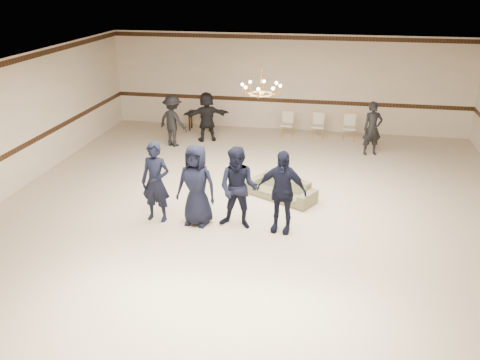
% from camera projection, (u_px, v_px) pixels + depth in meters
% --- Properties ---
extents(room, '(12.01, 14.01, 3.21)m').
position_uv_depth(room, '(253.00, 149.00, 10.70)').
color(room, beige).
rests_on(room, ground).
extents(chair_rail, '(12.00, 0.02, 0.14)m').
position_uv_depth(chair_rail, '(287.00, 101.00, 17.27)').
color(chair_rail, '#361D10').
rests_on(chair_rail, wall_back).
extents(crown_molding, '(12.00, 0.02, 0.14)m').
position_uv_depth(crown_molding, '(289.00, 37.00, 16.49)').
color(crown_molding, '#361D10').
rests_on(crown_molding, wall_back).
extents(chandelier, '(0.94, 0.94, 0.89)m').
position_uv_depth(chandelier, '(261.00, 79.00, 11.12)').
color(chandelier, gold).
rests_on(chandelier, ceiling).
extents(boy_a, '(0.68, 0.48, 1.77)m').
position_uv_depth(boy_a, '(156.00, 182.00, 10.90)').
color(boy_a, black).
rests_on(boy_a, floor).
extents(boy_b, '(0.93, 0.67, 1.77)m').
position_uv_depth(boy_b, '(196.00, 185.00, 10.74)').
color(boy_b, black).
rests_on(boy_b, floor).
extents(boy_c, '(0.93, 0.76, 1.77)m').
position_uv_depth(boy_c, '(238.00, 188.00, 10.58)').
color(boy_c, black).
rests_on(boy_c, floor).
extents(boy_d, '(1.08, 0.55, 1.77)m').
position_uv_depth(boy_d, '(282.00, 192.00, 10.43)').
color(boy_d, black).
rests_on(boy_d, floor).
extents(settee, '(1.80, 1.38, 0.49)m').
position_uv_depth(settee, '(281.00, 189.00, 12.18)').
color(settee, olive).
rests_on(settee, floor).
extents(adult_left, '(1.17, 0.95, 1.59)m').
position_uv_depth(adult_left, '(173.00, 121.00, 15.70)').
color(adult_left, black).
rests_on(adult_left, floor).
extents(adult_mid, '(1.54, 0.97, 1.59)m').
position_uv_depth(adult_mid, '(207.00, 117.00, 16.18)').
color(adult_mid, black).
rests_on(adult_mid, floor).
extents(adult_right, '(0.67, 0.55, 1.59)m').
position_uv_depth(adult_right, '(372.00, 129.00, 14.93)').
color(adult_right, black).
rests_on(adult_right, floor).
extents(banquet_chair_left, '(0.42, 0.42, 0.83)m').
position_uv_depth(banquet_chair_left, '(287.00, 124.00, 16.72)').
color(banquet_chair_left, beige).
rests_on(banquet_chair_left, floor).
extents(banquet_chair_mid, '(0.42, 0.42, 0.83)m').
position_uv_depth(banquet_chair_mid, '(318.00, 126.00, 16.54)').
color(banquet_chair_mid, beige).
rests_on(banquet_chair_mid, floor).
extents(banquet_chair_right, '(0.42, 0.42, 0.83)m').
position_uv_depth(banquet_chair_right, '(349.00, 128.00, 16.37)').
color(banquet_chair_right, beige).
rests_on(banquet_chair_right, floor).
extents(console_table, '(0.79, 0.35, 0.66)m').
position_uv_depth(console_table, '(200.00, 121.00, 17.45)').
color(console_table, black).
rests_on(console_table, floor).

